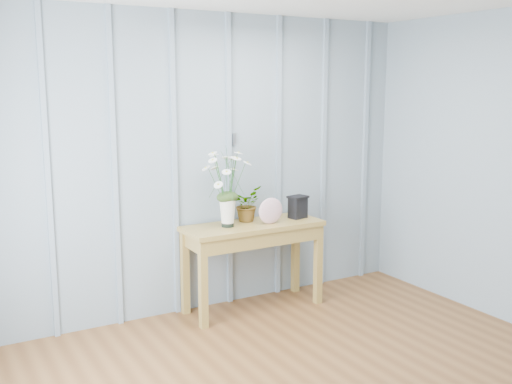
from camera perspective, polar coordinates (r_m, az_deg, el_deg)
room_shell at (r=3.83m, az=3.18°, el=11.36°), size 4.00×4.50×2.50m
sideboard at (r=5.10m, az=-0.28°, el=-4.28°), size 1.20×0.45×0.75m
daisy_vase at (r=4.89m, az=-2.75°, el=1.29°), size 0.46×0.35×0.64m
spider_plant at (r=5.14m, az=-0.96°, el=-1.15°), size 0.35×0.35×0.30m
felt_disc_vessel at (r=5.04m, az=1.41°, el=-1.80°), size 0.23×0.08×0.22m
carved_box at (r=5.27m, az=4.00°, el=-1.41°), size 0.18×0.16×0.20m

